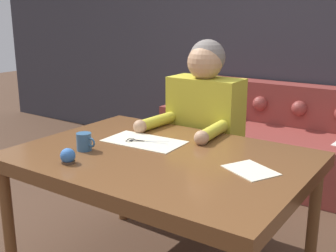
# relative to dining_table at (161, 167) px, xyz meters

# --- Properties ---
(wall_back) EXTENTS (8.00, 0.06, 2.60)m
(wall_back) POSITION_rel_dining_table_xyz_m (-0.07, 2.19, 0.64)
(wall_back) COLOR #383842
(wall_back) RESTS_ON ground_plane
(dining_table) EXTENTS (1.42, 1.02, 0.73)m
(dining_table) POSITION_rel_dining_table_xyz_m (0.00, 0.00, 0.00)
(dining_table) COLOR brown
(dining_table) RESTS_ON ground_plane
(couch) EXTENTS (2.16, 0.77, 0.80)m
(couch) POSITION_rel_dining_table_xyz_m (0.09, 1.80, -0.36)
(couch) COLOR brown
(couch) RESTS_ON ground_plane
(person) EXTENTS (0.49, 0.59, 1.25)m
(person) POSITION_rel_dining_table_xyz_m (-0.12, 0.65, -0.01)
(person) COLOR #33281E
(person) RESTS_ON ground_plane
(pattern_paper_main) EXTENTS (0.44, 0.26, 0.00)m
(pattern_paper_main) POSITION_rel_dining_table_xyz_m (-0.19, 0.12, 0.07)
(pattern_paper_main) COLOR beige
(pattern_paper_main) RESTS_ON dining_table
(pattern_paper_offcut) EXTENTS (0.27, 0.25, 0.00)m
(pattern_paper_offcut) POSITION_rel_dining_table_xyz_m (0.46, 0.04, 0.07)
(pattern_paper_offcut) COLOR beige
(pattern_paper_offcut) RESTS_ON dining_table
(scissors) EXTENTS (0.24, 0.14, 0.01)m
(scissors) POSITION_rel_dining_table_xyz_m (-0.21, 0.11, 0.07)
(scissors) COLOR silver
(scissors) RESTS_ON dining_table
(mug) EXTENTS (0.11, 0.08, 0.09)m
(mug) POSITION_rel_dining_table_xyz_m (-0.35, -0.17, 0.11)
(mug) COLOR #335B84
(mug) RESTS_ON dining_table
(pin_cushion) EXTENTS (0.07, 0.07, 0.07)m
(pin_cushion) POSITION_rel_dining_table_xyz_m (-0.28, -0.35, 0.10)
(pin_cushion) COLOR #4C3828
(pin_cushion) RESTS_ON dining_table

